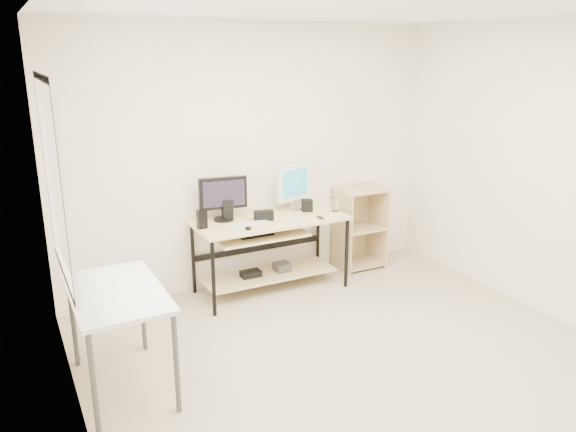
# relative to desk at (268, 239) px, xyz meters

# --- Properties ---
(room) EXTENTS (4.01, 4.01, 2.62)m
(room) POSITION_rel_desk_xyz_m (-0.11, -1.62, 0.78)
(room) COLOR #B9A98E
(room) RESTS_ON ground
(desk) EXTENTS (1.50, 0.65, 0.75)m
(desk) POSITION_rel_desk_xyz_m (0.00, 0.00, 0.00)
(desk) COLOR beige
(desk) RESTS_ON ground
(side_table) EXTENTS (0.60, 1.00, 0.75)m
(side_table) POSITION_rel_desk_xyz_m (-1.65, -1.06, 0.13)
(side_table) COLOR white
(side_table) RESTS_ON ground
(shelf_unit) EXTENTS (0.50, 0.40, 0.90)m
(shelf_unit) POSITION_rel_desk_xyz_m (1.18, 0.16, -0.09)
(shelf_unit) COLOR tan
(shelf_unit) RESTS_ON ground
(black_monitor) EXTENTS (0.46, 0.19, 0.42)m
(black_monitor) POSITION_rel_desk_xyz_m (-0.40, 0.15, 0.45)
(black_monitor) COLOR black
(black_monitor) RESTS_ON desk
(white_imac) EXTENTS (0.43, 0.18, 0.47)m
(white_imac) POSITION_rel_desk_xyz_m (0.39, 0.18, 0.48)
(white_imac) COLOR silver
(white_imac) RESTS_ON desk
(keyboard) EXTENTS (0.37, 0.11, 0.01)m
(keyboard) POSITION_rel_desk_xyz_m (-0.23, -0.09, 0.22)
(keyboard) COLOR white
(keyboard) RESTS_ON desk
(mouse) EXTENTS (0.09, 0.13, 0.04)m
(mouse) POSITION_rel_desk_xyz_m (-0.10, 0.01, 0.23)
(mouse) COLOR #ABABB0
(mouse) RESTS_ON desk
(center_speaker) EXTENTS (0.20, 0.13, 0.09)m
(center_speaker) POSITION_rel_desk_xyz_m (-0.06, -0.03, 0.26)
(center_speaker) COLOR black
(center_speaker) RESTS_ON desk
(speaker_left) EXTENTS (0.13, 0.13, 0.20)m
(speaker_left) POSITION_rel_desk_xyz_m (-0.36, 0.13, 0.32)
(speaker_left) COLOR black
(speaker_left) RESTS_ON desk
(speaker_right) EXTENTS (0.12, 0.12, 0.12)m
(speaker_right) POSITION_rel_desk_xyz_m (0.47, 0.06, 0.27)
(speaker_right) COLOR black
(speaker_right) RESTS_ON desk
(audio_controller) EXTENTS (0.10, 0.07, 0.18)m
(audio_controller) POSITION_rel_desk_xyz_m (-0.67, 0.00, 0.30)
(audio_controller) COLOR black
(audio_controller) RESTS_ON desk
(volume_puck) EXTENTS (0.06, 0.06, 0.02)m
(volume_puck) POSITION_rel_desk_xyz_m (-0.31, -0.23, 0.22)
(volume_puck) COLOR black
(volume_puck) RESTS_ON desk
(smartphone) EXTENTS (0.07, 0.11, 0.01)m
(smartphone) POSITION_rel_desk_xyz_m (0.47, -0.22, 0.22)
(smartphone) COLOR black
(smartphone) RESTS_ON desk
(coaster) EXTENTS (0.11, 0.11, 0.01)m
(coaster) POSITION_rel_desk_xyz_m (0.72, -0.08, 0.21)
(coaster) COLOR #AA7A4D
(coaster) RESTS_ON desk
(drinking_glass) EXTENTS (0.09, 0.09, 0.14)m
(drinking_glass) POSITION_rel_desk_xyz_m (0.72, -0.08, 0.29)
(drinking_glass) COLOR white
(drinking_glass) RESTS_ON coaster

